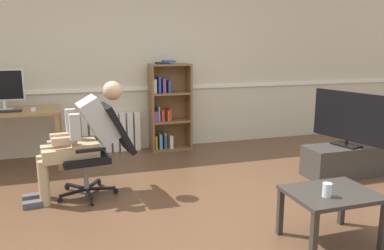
{
  "coord_description": "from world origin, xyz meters",
  "views": [
    {
      "loc": [
        -1.08,
        -3.04,
        1.56
      ],
      "look_at": [
        0.15,
        0.85,
        0.7
      ],
      "focal_mm": 35.71,
      "sensor_mm": 36.0,
      "label": 1
    }
  ],
  "objects_px": {
    "radiator": "(112,133)",
    "bookshelf": "(168,108)",
    "person_seated": "(82,136)",
    "coffee_table": "(331,199)",
    "tv_screen": "(349,118)",
    "computer_mouse": "(33,109)",
    "imac_monitor": "(3,87)",
    "drinking_glass": "(327,190)",
    "keyboard": "(5,111)",
    "office_chair": "(100,146)",
    "tv_stand": "(345,161)",
    "computer_desk": "(8,118)"
  },
  "relations": [
    {
      "from": "radiator",
      "to": "bookshelf",
      "type": "bearing_deg",
      "value": -6.65
    },
    {
      "from": "person_seated",
      "to": "radiator",
      "type": "bearing_deg",
      "value": 157.61
    },
    {
      "from": "bookshelf",
      "to": "coffee_table",
      "type": "distance_m",
      "value": 3.18
    },
    {
      "from": "person_seated",
      "to": "tv_screen",
      "type": "relative_size",
      "value": 1.26
    },
    {
      "from": "computer_mouse",
      "to": "imac_monitor",
      "type": "bearing_deg",
      "value": 150.76
    },
    {
      "from": "imac_monitor",
      "to": "person_seated",
      "type": "relative_size",
      "value": 0.43
    },
    {
      "from": "bookshelf",
      "to": "tv_screen",
      "type": "bearing_deg",
      "value": -46.07
    },
    {
      "from": "bookshelf",
      "to": "person_seated",
      "type": "bearing_deg",
      "value": -130.15
    },
    {
      "from": "bookshelf",
      "to": "drinking_glass",
      "type": "height_order",
      "value": "bookshelf"
    },
    {
      "from": "person_seated",
      "to": "coffee_table",
      "type": "height_order",
      "value": "person_seated"
    },
    {
      "from": "drinking_glass",
      "to": "keyboard",
      "type": "bearing_deg",
      "value": 133.17
    },
    {
      "from": "keyboard",
      "to": "tv_screen",
      "type": "xyz_separation_m",
      "value": [
        3.9,
        -1.39,
        -0.05
      ]
    },
    {
      "from": "person_seated",
      "to": "computer_mouse",
      "type": "bearing_deg",
      "value": -160.75
    },
    {
      "from": "computer_mouse",
      "to": "tv_screen",
      "type": "height_order",
      "value": "tv_screen"
    },
    {
      "from": "bookshelf",
      "to": "imac_monitor",
      "type": "bearing_deg",
      "value": -174.36
    },
    {
      "from": "imac_monitor",
      "to": "tv_screen",
      "type": "bearing_deg",
      "value": -22.18
    },
    {
      "from": "office_chair",
      "to": "drinking_glass",
      "type": "distance_m",
      "value": 2.3
    },
    {
      "from": "drinking_glass",
      "to": "tv_stand",
      "type": "bearing_deg",
      "value": 46.5
    },
    {
      "from": "radiator",
      "to": "drinking_glass",
      "type": "bearing_deg",
      "value": -68.84
    },
    {
      "from": "computer_mouse",
      "to": "person_seated",
      "type": "distance_m",
      "value": 1.24
    },
    {
      "from": "imac_monitor",
      "to": "person_seated",
      "type": "xyz_separation_m",
      "value": [
        0.89,
        -1.31,
        -0.4
      ]
    },
    {
      "from": "office_chair",
      "to": "bookshelf",
      "type": "bearing_deg",
      "value": 136.75
    },
    {
      "from": "tv_screen",
      "to": "drinking_glass",
      "type": "distance_m",
      "value": 1.92
    },
    {
      "from": "radiator",
      "to": "office_chair",
      "type": "xyz_separation_m",
      "value": [
        -0.28,
        -1.6,
        0.23
      ]
    },
    {
      "from": "computer_mouse",
      "to": "tv_screen",
      "type": "xyz_separation_m",
      "value": [
        3.58,
        -1.41,
        -0.06
      ]
    },
    {
      "from": "imac_monitor",
      "to": "radiator",
      "type": "height_order",
      "value": "imac_monitor"
    },
    {
      "from": "imac_monitor",
      "to": "tv_screen",
      "type": "height_order",
      "value": "imac_monitor"
    },
    {
      "from": "radiator",
      "to": "person_seated",
      "type": "distance_m",
      "value": 1.72
    },
    {
      "from": "radiator",
      "to": "tv_screen",
      "type": "height_order",
      "value": "tv_screen"
    },
    {
      "from": "imac_monitor",
      "to": "coffee_table",
      "type": "relative_size",
      "value": 0.75
    },
    {
      "from": "computer_mouse",
      "to": "radiator",
      "type": "xyz_separation_m",
      "value": [
        1.0,
        0.51,
        -0.48
      ]
    },
    {
      "from": "computer_desk",
      "to": "imac_monitor",
      "type": "bearing_deg",
      "value": 118.14
    },
    {
      "from": "keyboard",
      "to": "coffee_table",
      "type": "height_order",
      "value": "keyboard"
    },
    {
      "from": "keyboard",
      "to": "computer_mouse",
      "type": "bearing_deg",
      "value": 3.54
    },
    {
      "from": "person_seated",
      "to": "imac_monitor",
      "type": "bearing_deg",
      "value": -152.4
    },
    {
      "from": "office_chair",
      "to": "drinking_glass",
      "type": "xyz_separation_m",
      "value": [
        1.55,
        -1.69,
        -0.04
      ]
    },
    {
      "from": "keyboard",
      "to": "drinking_glass",
      "type": "distance_m",
      "value": 3.8
    },
    {
      "from": "keyboard",
      "to": "radiator",
      "type": "distance_m",
      "value": 1.5
    },
    {
      "from": "computer_desk",
      "to": "keyboard",
      "type": "bearing_deg",
      "value": -94.89
    },
    {
      "from": "computer_mouse",
      "to": "person_seated",
      "type": "bearing_deg",
      "value": -63.98
    },
    {
      "from": "radiator",
      "to": "tv_stand",
      "type": "distance_m",
      "value": 3.22
    },
    {
      "from": "radiator",
      "to": "computer_mouse",
      "type": "bearing_deg",
      "value": -152.87
    },
    {
      "from": "coffee_table",
      "to": "drinking_glass",
      "type": "relative_size",
      "value": 6.32
    },
    {
      "from": "tv_stand",
      "to": "tv_screen",
      "type": "distance_m",
      "value": 0.53
    },
    {
      "from": "imac_monitor",
      "to": "keyboard",
      "type": "bearing_deg",
      "value": -82.29
    },
    {
      "from": "imac_monitor",
      "to": "tv_stand",
      "type": "xyz_separation_m",
      "value": [
        3.93,
        -1.6,
        -0.86
      ]
    },
    {
      "from": "keyboard",
      "to": "computer_mouse",
      "type": "xyz_separation_m",
      "value": [
        0.32,
        0.02,
        0.01
      ]
    },
    {
      "from": "office_chair",
      "to": "person_seated",
      "type": "relative_size",
      "value": 0.8
    },
    {
      "from": "computer_desk",
      "to": "imac_monitor",
      "type": "height_order",
      "value": "imac_monitor"
    },
    {
      "from": "office_chair",
      "to": "tv_stand",
      "type": "height_order",
      "value": "office_chair"
    }
  ]
}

